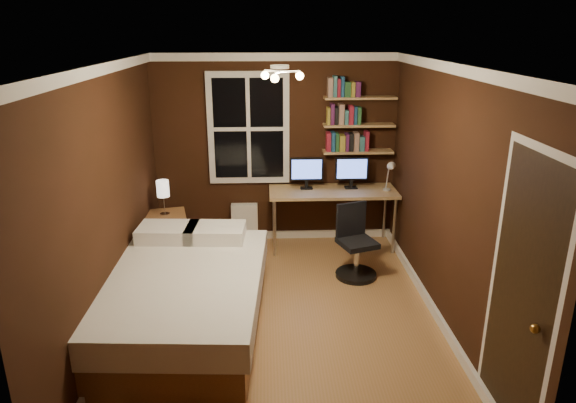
{
  "coord_description": "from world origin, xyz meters",
  "views": [
    {
      "loc": [
        -0.13,
        -4.57,
        2.79
      ],
      "look_at": [
        0.09,
        0.45,
        1.09
      ],
      "focal_mm": 32.0,
      "sensor_mm": 36.0,
      "label": 1
    }
  ],
  "objects_px": {
    "desk_lamp": "(389,176)",
    "radiator": "(245,223)",
    "bed": "(177,299)",
    "office_chair": "(355,251)",
    "monitor_left": "(307,173)",
    "bedside_lamp": "(164,198)",
    "desk": "(333,195)",
    "monitor_right": "(352,173)",
    "nightstand": "(167,238)"
  },
  "relations": [
    {
      "from": "radiator",
      "to": "office_chair",
      "type": "xyz_separation_m",
      "value": [
        1.34,
        -1.1,
        0.05
      ]
    },
    {
      "from": "monitor_left",
      "to": "office_chair",
      "type": "xyz_separation_m",
      "value": [
        0.51,
        -0.96,
        -0.68
      ]
    },
    {
      "from": "bedside_lamp",
      "to": "monitor_right",
      "type": "relative_size",
      "value": 1.0
    },
    {
      "from": "bed",
      "to": "nightstand",
      "type": "relative_size",
      "value": 3.78
    },
    {
      "from": "radiator",
      "to": "monitor_left",
      "type": "bearing_deg",
      "value": -9.98
    },
    {
      "from": "nightstand",
      "to": "bedside_lamp",
      "type": "height_order",
      "value": "bedside_lamp"
    },
    {
      "from": "bed",
      "to": "nightstand",
      "type": "height_order",
      "value": "bed"
    },
    {
      "from": "nightstand",
      "to": "desk_lamp",
      "type": "xyz_separation_m",
      "value": [
        2.82,
        0.25,
        0.7
      ]
    },
    {
      "from": "bedside_lamp",
      "to": "radiator",
      "type": "distance_m",
      "value": 1.25
    },
    {
      "from": "monitor_left",
      "to": "desk_lamp",
      "type": "distance_m",
      "value": 1.06
    },
    {
      "from": "bedside_lamp",
      "to": "desk_lamp",
      "type": "xyz_separation_m",
      "value": [
        2.82,
        0.25,
        0.17
      ]
    },
    {
      "from": "bedside_lamp",
      "to": "monitor_right",
      "type": "xyz_separation_m",
      "value": [
        2.37,
        0.44,
        0.16
      ]
    },
    {
      "from": "bed",
      "to": "bedside_lamp",
      "type": "distance_m",
      "value": 1.7
    },
    {
      "from": "radiator",
      "to": "monitor_right",
      "type": "distance_m",
      "value": 1.6
    },
    {
      "from": "bed",
      "to": "monitor_left",
      "type": "height_order",
      "value": "monitor_left"
    },
    {
      "from": "nightstand",
      "to": "desk_lamp",
      "type": "relative_size",
      "value": 1.4
    },
    {
      "from": "bed",
      "to": "office_chair",
      "type": "distance_m",
      "value": 2.18
    },
    {
      "from": "nightstand",
      "to": "bed",
      "type": "bearing_deg",
      "value": -88.69
    },
    {
      "from": "bed",
      "to": "desk",
      "type": "relative_size",
      "value": 1.4
    },
    {
      "from": "radiator",
      "to": "desk",
      "type": "distance_m",
      "value": 1.28
    },
    {
      "from": "monitor_left",
      "to": "office_chair",
      "type": "distance_m",
      "value": 1.28
    },
    {
      "from": "monitor_right",
      "to": "radiator",
      "type": "bearing_deg",
      "value": 174.13
    },
    {
      "from": "bed",
      "to": "office_chair",
      "type": "xyz_separation_m",
      "value": [
        1.9,
        1.07,
        -0.01
      ]
    },
    {
      "from": "bedside_lamp",
      "to": "desk",
      "type": "bearing_deg",
      "value": 9.65
    },
    {
      "from": "desk_lamp",
      "to": "monitor_right",
      "type": "bearing_deg",
      "value": 156.19
    },
    {
      "from": "bedside_lamp",
      "to": "desk",
      "type": "distance_m",
      "value": 2.15
    },
    {
      "from": "desk",
      "to": "bed",
      "type": "bearing_deg",
      "value": -131.81
    },
    {
      "from": "bedside_lamp",
      "to": "monitor_left",
      "type": "xyz_separation_m",
      "value": [
        1.78,
        0.44,
        0.16
      ]
    },
    {
      "from": "radiator",
      "to": "desk",
      "type": "xyz_separation_m",
      "value": [
        1.17,
        -0.23,
        0.46
      ]
    },
    {
      "from": "monitor_left",
      "to": "office_chair",
      "type": "bearing_deg",
      "value": -62.15
    },
    {
      "from": "radiator",
      "to": "desk_lamp",
      "type": "height_order",
      "value": "desk_lamp"
    },
    {
      "from": "bed",
      "to": "desk",
      "type": "bearing_deg",
      "value": 51.71
    },
    {
      "from": "bedside_lamp",
      "to": "monitor_right",
      "type": "distance_m",
      "value": 2.42
    },
    {
      "from": "desk_lamp",
      "to": "bed",
      "type": "bearing_deg",
      "value": -143.14
    },
    {
      "from": "bedside_lamp",
      "to": "desk_lamp",
      "type": "bearing_deg",
      "value": 4.97
    },
    {
      "from": "bedside_lamp",
      "to": "monitor_right",
      "type": "bearing_deg",
      "value": 10.6
    },
    {
      "from": "office_chair",
      "to": "monitor_left",
      "type": "bearing_deg",
      "value": 98.49
    },
    {
      "from": "monitor_left",
      "to": "desk_lamp",
      "type": "bearing_deg",
      "value": -10.79
    },
    {
      "from": "bedside_lamp",
      "to": "desk",
      "type": "height_order",
      "value": "bedside_lamp"
    },
    {
      "from": "nightstand",
      "to": "desk",
      "type": "bearing_deg",
      "value": -2.66
    },
    {
      "from": "office_chair",
      "to": "monitor_right",
      "type": "bearing_deg",
      "value": 65.58
    },
    {
      "from": "desk",
      "to": "office_chair",
      "type": "distance_m",
      "value": 0.98
    },
    {
      "from": "monitor_right",
      "to": "desk_lamp",
      "type": "distance_m",
      "value": 0.49
    },
    {
      "from": "bed",
      "to": "monitor_left",
      "type": "xyz_separation_m",
      "value": [
        1.4,
        2.02,
        0.67
      ]
    },
    {
      "from": "bed",
      "to": "monitor_right",
      "type": "xyz_separation_m",
      "value": [
        1.99,
        2.02,
        0.67
      ]
    },
    {
      "from": "desk",
      "to": "monitor_right",
      "type": "xyz_separation_m",
      "value": [
        0.25,
        0.08,
        0.27
      ]
    },
    {
      "from": "monitor_right",
      "to": "desk_lamp",
      "type": "relative_size",
      "value": 0.99
    },
    {
      "from": "bedside_lamp",
      "to": "radiator",
      "type": "xyz_separation_m",
      "value": [
        0.95,
        0.59,
        -0.57
      ]
    },
    {
      "from": "desk_lamp",
      "to": "radiator",
      "type": "bearing_deg",
      "value": 169.57
    },
    {
      "from": "nightstand",
      "to": "radiator",
      "type": "height_order",
      "value": "nightstand"
    }
  ]
}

